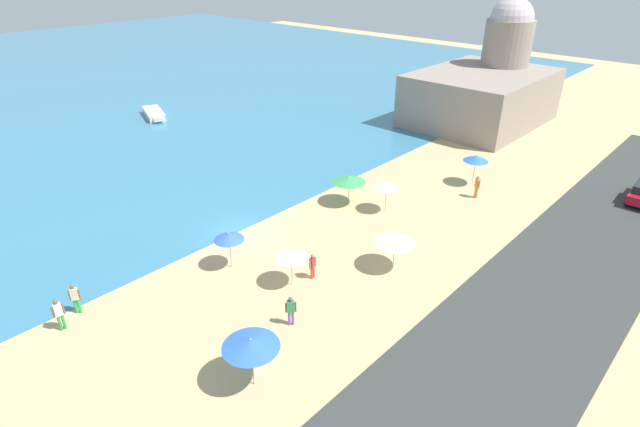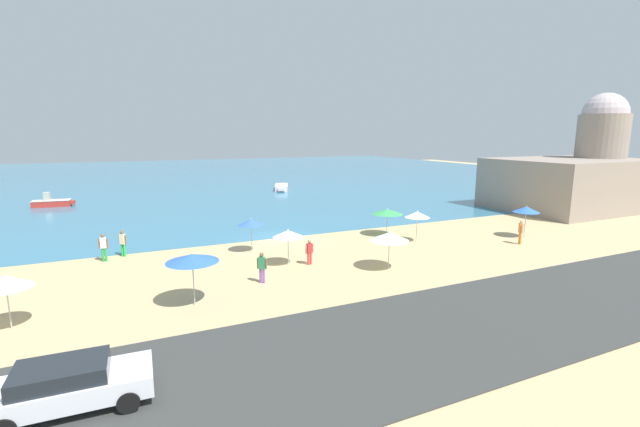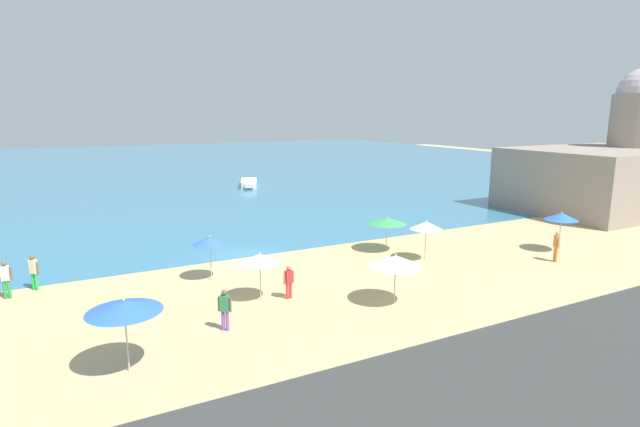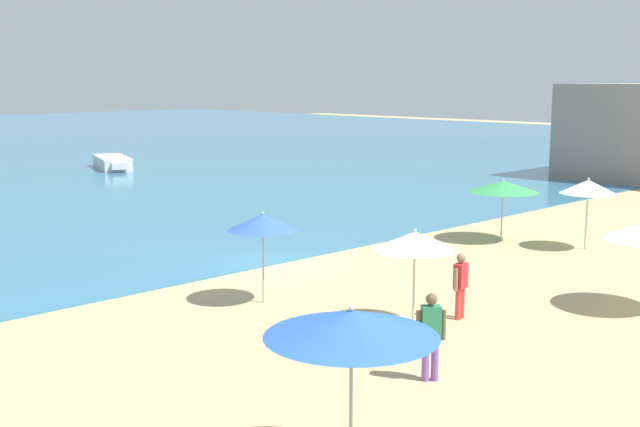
# 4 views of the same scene
# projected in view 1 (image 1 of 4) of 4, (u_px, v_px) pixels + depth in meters

# --- Properties ---
(ground_plane) EXTENTS (160.00, 160.00, 0.00)m
(ground_plane) POSITION_uv_depth(u_px,v_px,m) (238.00, 232.00, 33.42)
(ground_plane) COLOR tan
(coastal_road) EXTENTS (80.00, 8.00, 0.06)m
(coastal_road) POSITION_uv_depth(u_px,v_px,m) (490.00, 366.00, 22.61)
(coastal_road) COLOR #363736
(coastal_road) RESTS_ON ground_plane
(beach_umbrella_0) EXTENTS (2.37, 2.37, 2.34)m
(beach_umbrella_0) POSITION_uv_depth(u_px,v_px,m) (395.00, 239.00, 28.71)
(beach_umbrella_0) COLOR #B2B2B7
(beach_umbrella_0) RESTS_ON ground_plane
(beach_umbrella_1) EXTENTS (1.89, 1.89, 2.29)m
(beach_umbrella_1) POSITION_uv_depth(u_px,v_px,m) (291.00, 254.00, 27.25)
(beach_umbrella_1) COLOR #B2B2B7
(beach_umbrella_1) RESTS_ON ground_plane
(beach_umbrella_2) EXTENTS (1.86, 1.86, 2.41)m
(beach_umbrella_2) POSITION_uv_depth(u_px,v_px,m) (387.00, 185.00, 35.10)
(beach_umbrella_2) COLOR #B2B2B7
(beach_umbrella_2) RESTS_ON ground_plane
(beach_umbrella_3) EXTENTS (1.78, 1.78, 2.36)m
(beach_umbrella_3) POSITION_uv_depth(u_px,v_px,m) (229.00, 237.00, 28.78)
(beach_umbrella_3) COLOR #B2B2B7
(beach_umbrella_3) RESTS_ON ground_plane
(beach_umbrella_4) EXTENTS (2.46, 2.46, 2.57)m
(beach_umbrella_4) POSITION_uv_depth(u_px,v_px,m) (251.00, 343.00, 20.65)
(beach_umbrella_4) COLOR #B2B2B7
(beach_umbrella_4) RESTS_ON ground_plane
(beach_umbrella_5) EXTENTS (2.47, 2.47, 2.21)m
(beach_umbrella_5) POSITION_uv_depth(u_px,v_px,m) (349.00, 180.00, 36.31)
(beach_umbrella_5) COLOR #B2B2B7
(beach_umbrella_5) RESTS_ON ground_plane
(beach_umbrella_6) EXTENTS (1.97, 1.97, 2.54)m
(beach_umbrella_6) POSITION_uv_depth(u_px,v_px,m) (476.00, 158.00, 39.22)
(beach_umbrella_6) COLOR #B2B2B7
(beach_umbrella_6) RESTS_ON ground_plane
(bather_0) EXTENTS (0.46, 0.40, 1.70)m
(bather_0) POSITION_uv_depth(u_px,v_px,m) (291.00, 309.00, 24.73)
(bather_0) COLOR #8650A1
(bather_0) RESTS_ON ground_plane
(bather_1) EXTENTS (0.46, 0.40, 1.77)m
(bather_1) POSITION_uv_depth(u_px,v_px,m) (75.00, 297.00, 25.54)
(bather_1) COLOR green
(bather_1) RESTS_ON ground_plane
(bather_2) EXTENTS (0.57, 0.27, 1.81)m
(bather_2) POSITION_uv_depth(u_px,v_px,m) (59.00, 313.00, 24.38)
(bather_2) COLOR green
(bather_2) RESTS_ON ground_plane
(bather_3) EXTENTS (0.36, 0.51, 1.80)m
(bather_3) POSITION_uv_depth(u_px,v_px,m) (477.00, 185.00, 37.65)
(bather_3) COLOR orange
(bather_3) RESTS_ON ground_plane
(bather_4) EXTENTS (0.56, 0.27, 1.59)m
(bather_4) POSITION_uv_depth(u_px,v_px,m) (313.00, 265.00, 28.35)
(bather_4) COLOR #EB3B34
(bather_4) RESTS_ON ground_plane
(skiff_nearshore) EXTENTS (3.30, 5.30, 0.77)m
(skiff_nearshore) POSITION_uv_depth(u_px,v_px,m) (154.00, 114.00, 56.09)
(skiff_nearshore) COLOR silver
(skiff_nearshore) RESTS_ON sea
(harbor_fortress) EXTENTS (15.51, 11.52, 12.47)m
(harbor_fortress) POSITION_uv_depth(u_px,v_px,m) (487.00, 86.00, 54.01)
(harbor_fortress) COLOR gray
(harbor_fortress) RESTS_ON ground_plane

